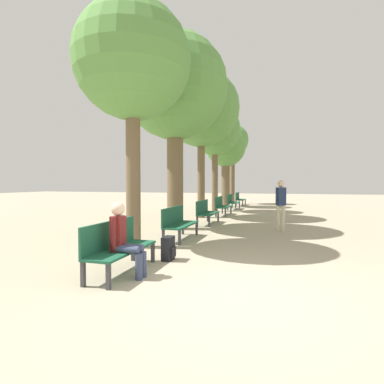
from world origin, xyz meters
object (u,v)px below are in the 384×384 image
(tree_row_0, at_px, (133,63))
(tree_row_2, at_px, (201,109))
(pedestrian_near, at_px, (281,202))
(bench_row_3, at_px, (222,205))
(tree_row_5, at_px, (232,142))
(tree_row_4, at_px, (226,149))
(backpack, at_px, (168,249))
(bench_row_0, at_px, (117,244))
(tree_row_1, at_px, (175,89))
(person_seated, at_px, (124,238))
(bench_row_1, at_px, (178,221))
(bench_row_4, at_px, (232,201))
(tree_row_3, at_px, (215,131))
(bench_row_2, at_px, (206,211))
(bench_row_5, at_px, (239,198))

(tree_row_0, bearing_deg, tree_row_2, 90.00)
(tree_row_0, relative_size, pedestrian_near, 3.58)
(bench_row_3, xyz_separation_m, tree_row_5, (-0.70, 7.80, 4.11))
(tree_row_4, relative_size, backpack, 10.79)
(bench_row_0, xyz_separation_m, tree_row_1, (-0.70, 4.97, 4.23))
(person_seated, bearing_deg, backpack, 75.46)
(bench_row_1, relative_size, tree_row_4, 0.32)
(bench_row_4, bearing_deg, tree_row_2, -99.01)
(tree_row_1, distance_m, tree_row_3, 6.39)
(person_seated, bearing_deg, tree_row_2, 96.29)
(tree_row_4, xyz_separation_m, person_seated, (0.95, -14.82, -3.12))
(pedestrian_near, bearing_deg, tree_row_0, -134.36)
(bench_row_2, distance_m, tree_row_2, 4.85)
(tree_row_3, bearing_deg, tree_row_0, -90.00)
(tree_row_2, distance_m, tree_row_3, 2.96)
(tree_row_2, bearing_deg, bench_row_5, 84.74)
(tree_row_2, height_order, backpack, tree_row_2)
(bench_row_0, bearing_deg, backpack, 61.51)
(person_seated, height_order, pedestrian_near, pedestrian_near)
(tree_row_2, relative_size, tree_row_4, 1.27)
(bench_row_2, relative_size, person_seated, 1.34)
(tree_row_3, bearing_deg, tree_row_5, 90.00)
(bench_row_1, bearing_deg, tree_row_5, 92.83)
(tree_row_0, distance_m, tree_row_2, 6.48)
(pedestrian_near, bearing_deg, bench_row_1, -140.41)
(bench_row_0, xyz_separation_m, bench_row_3, (0.00, 9.66, 0.00))
(bench_row_1, distance_m, person_seated, 3.42)
(tree_row_4, height_order, tree_row_5, tree_row_5)
(bench_row_3, relative_size, tree_row_2, 0.25)
(bench_row_5, distance_m, person_seated, 16.28)
(tree_row_2, height_order, tree_row_4, tree_row_2)
(tree_row_4, bearing_deg, bench_row_4, -68.22)
(tree_row_2, distance_m, person_seated, 9.64)
(tree_row_3, height_order, tree_row_5, tree_row_5)
(tree_row_2, relative_size, pedestrian_near, 4.00)
(tree_row_1, bearing_deg, backpack, -72.14)
(bench_row_3, distance_m, bench_row_5, 6.44)
(bench_row_2, distance_m, bench_row_5, 9.66)
(tree_row_0, distance_m, tree_row_3, 9.39)
(person_seated, xyz_separation_m, backpack, (0.32, 1.22, -0.42))
(bench_row_4, bearing_deg, bench_row_1, -90.00)
(backpack, bearing_deg, tree_row_2, 99.72)
(bench_row_0, distance_m, tree_row_1, 6.57)
(tree_row_4, relative_size, pedestrian_near, 3.14)
(bench_row_5, height_order, tree_row_0, tree_row_0)
(bench_row_3, relative_size, tree_row_5, 0.29)
(bench_row_1, distance_m, backpack, 2.27)
(bench_row_3, bearing_deg, pedestrian_near, -56.55)
(tree_row_5, height_order, backpack, tree_row_5)
(bench_row_4, height_order, tree_row_5, tree_row_5)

